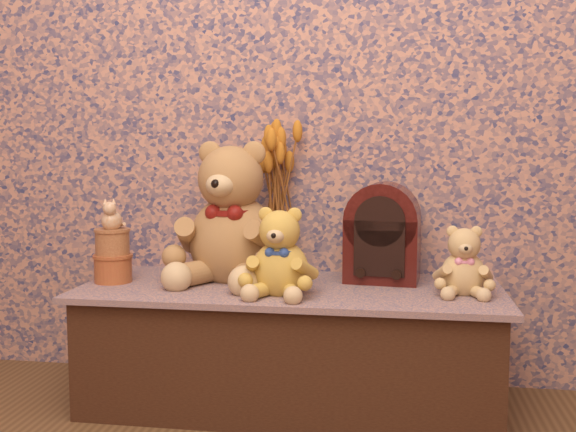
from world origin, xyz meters
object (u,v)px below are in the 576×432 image
object	(u,v)px
teddy_large	(234,206)
teddy_small	(463,257)
ceramic_vase	(277,249)
biscuit_tin_lower	(113,269)
teddy_medium	(281,247)
cathedral_radio	(383,232)
cat_figurine	(112,214)

from	to	relation	value
teddy_large	teddy_small	xyz separation A→B (m)	(0.77, -0.11, -0.14)
ceramic_vase	biscuit_tin_lower	world-z (taller)	ceramic_vase
teddy_small	teddy_medium	bearing A→B (deg)	-171.03
teddy_large	ceramic_vase	size ratio (longest dim) A/B	2.79
cathedral_radio	cat_figurine	bearing A→B (deg)	-164.14
teddy_large	cat_figurine	size ratio (longest dim) A/B	4.72
teddy_medium	cathedral_radio	xyz separation A→B (m)	(0.31, 0.25, 0.02)
cathedral_radio	teddy_small	bearing A→B (deg)	-26.34
teddy_large	teddy_medium	distance (m)	0.30
teddy_small	biscuit_tin_lower	xyz separation A→B (m)	(-1.16, 0.00, -0.07)
teddy_large	teddy_small	bearing A→B (deg)	0.27
cathedral_radio	cat_figurine	world-z (taller)	cathedral_radio
teddy_medium	cathedral_radio	bearing A→B (deg)	42.70
teddy_small	cat_figurine	bearing A→B (deg)	-179.94
biscuit_tin_lower	teddy_medium	bearing A→B (deg)	-8.51
biscuit_tin_lower	cat_figurine	size ratio (longest dim) A/B	1.16
teddy_large	cat_figurine	world-z (taller)	teddy_large
cat_figurine	teddy_medium	bearing A→B (deg)	-18.88
cathedral_radio	ceramic_vase	world-z (taller)	cathedral_radio
cathedral_radio	ceramic_vase	bearing A→B (deg)	177.06
teddy_large	teddy_medium	xyz separation A→B (m)	(0.20, -0.20, -0.11)
teddy_medium	cat_figurine	bearing A→B (deg)	175.61
teddy_small	biscuit_tin_lower	size ratio (longest dim) A/B	1.83
teddy_small	ceramic_vase	world-z (taller)	teddy_small
ceramic_vase	cat_figurine	size ratio (longest dim) A/B	1.69
teddy_large	teddy_small	world-z (taller)	teddy_large
cathedral_radio	ceramic_vase	distance (m)	0.39
biscuit_tin_lower	cathedral_radio	bearing A→B (deg)	9.98
teddy_large	cat_figurine	distance (m)	0.41
ceramic_vase	cat_figurine	xyz separation A→B (m)	(-0.53, -0.22, 0.14)
cat_figurine	cathedral_radio	bearing A→B (deg)	-0.39
cathedral_radio	teddy_large	bearing A→B (deg)	-168.27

